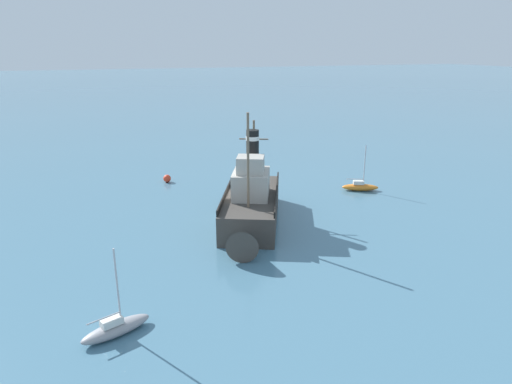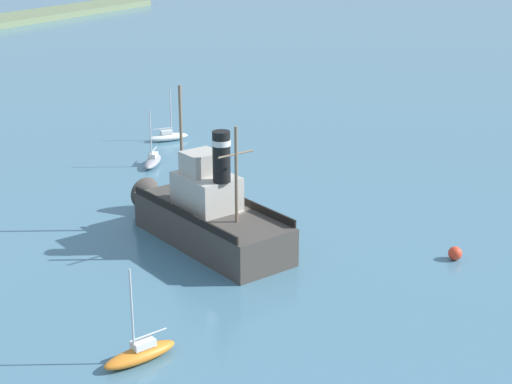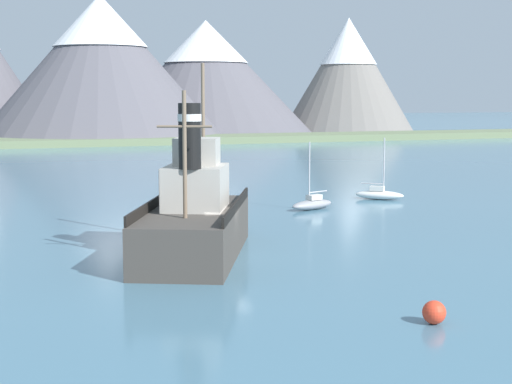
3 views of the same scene
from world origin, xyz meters
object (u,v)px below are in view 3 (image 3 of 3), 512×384
mooring_buoy (434,312)px  sailboat_white (379,194)px  old_tugboat (196,219)px  sailboat_grey (312,204)px

mooring_buoy → sailboat_white: bearing=64.4°
old_tugboat → sailboat_white: 25.13m
mooring_buoy → old_tugboat: bearing=107.0°
old_tugboat → mooring_buoy: size_ratio=16.91×
sailboat_white → sailboat_grey: size_ratio=1.00×
old_tugboat → mooring_buoy: 15.82m
sailboat_white → mooring_buoy: (-14.83, -30.93, 0.00)m
sailboat_grey → mooring_buoy: bearing=-105.3°
sailboat_white → mooring_buoy: size_ratio=5.71×
old_tugboat → sailboat_grey: old_tugboat is taller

